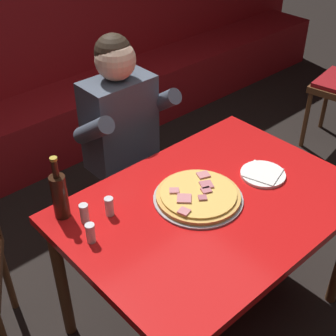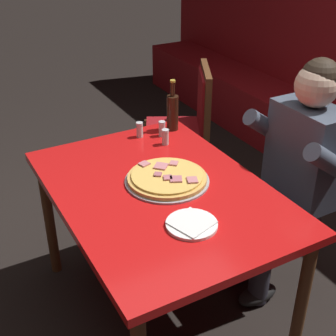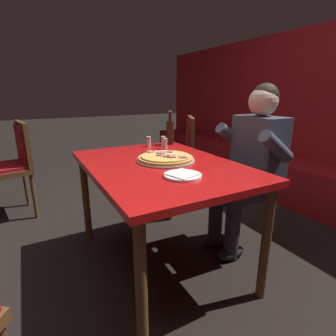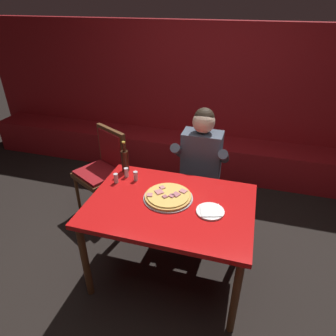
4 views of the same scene
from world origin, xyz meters
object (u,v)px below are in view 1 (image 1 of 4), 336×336
pizza (198,196)px  shaker_oregano (84,214)px  beer_bottle (60,195)px  diner_seated_blue_shirt (130,141)px  shaker_red_pepper_flakes (109,207)px  plate_white_paper (263,174)px  main_dining_table (212,217)px  shaker_parmesan (91,234)px

pizza → shaker_oregano: bearing=154.4°
beer_bottle → diner_seated_blue_shirt: bearing=28.7°
pizza → shaker_red_pepper_flakes: shaker_red_pepper_flakes is taller
beer_bottle → plate_white_paper: bearing=-24.6°
pizza → shaker_oregano: 0.49m
pizza → beer_bottle: (-0.49, 0.31, 0.09)m
shaker_red_pepper_flakes → main_dining_table: bearing=-32.0°
pizza → diner_seated_blue_shirt: bearing=78.6°
plate_white_paper → shaker_red_pepper_flakes: (-0.69, 0.26, 0.03)m
main_dining_table → shaker_red_pepper_flakes: 0.46m
pizza → diner_seated_blue_shirt: size_ratio=0.31×
beer_bottle → shaker_red_pepper_flakes: bearing=-40.5°
shaker_red_pepper_flakes → shaker_parmesan: same height
plate_white_paper → shaker_red_pepper_flakes: shaker_red_pepper_flakes is taller
shaker_oregano → diner_seated_blue_shirt: diner_seated_blue_shirt is taller
beer_bottle → shaker_parmesan: beer_bottle is taller
diner_seated_blue_shirt → plate_white_paper: bearing=-73.3°
plate_white_paper → diner_seated_blue_shirt: diner_seated_blue_shirt is taller
shaker_parmesan → diner_seated_blue_shirt: bearing=41.4°
main_dining_table → pizza: pizza is taller
pizza → shaker_parmesan: (-0.49, 0.10, 0.02)m
plate_white_paper → diner_seated_blue_shirt: 0.76m
shaker_parmesan → beer_bottle: bearing=90.2°
shaker_red_pepper_flakes → diner_seated_blue_shirt: diner_seated_blue_shirt is taller
main_dining_table → shaker_oregano: (-0.48, 0.27, 0.12)m
pizza → shaker_parmesan: shaker_parmesan is taller
pizza → main_dining_table: bearing=-59.8°
pizza → diner_seated_blue_shirt: diner_seated_blue_shirt is taller
plate_white_paper → diner_seated_blue_shirt: size_ratio=0.16×
plate_white_paper → shaker_parmesan: 0.86m
main_dining_table → plate_white_paper: bearing=-4.1°
plate_white_paper → shaker_oregano: shaker_oregano is taller
main_dining_table → shaker_parmesan: (-0.52, 0.16, 0.12)m
diner_seated_blue_shirt → shaker_parmesan: bearing=-138.6°
beer_bottle → shaker_oregano: (0.05, -0.09, -0.07)m
main_dining_table → shaker_parmesan: shaker_parmesan is taller
shaker_red_pepper_flakes → diner_seated_blue_shirt: bearing=44.6°
shaker_oregano → beer_bottle: bearing=117.4°
main_dining_table → shaker_red_pepper_flakes: shaker_red_pepper_flakes is taller
shaker_oregano → diner_seated_blue_shirt: bearing=37.1°
shaker_parmesan → plate_white_paper: bearing=-12.0°
beer_bottle → shaker_parmesan: size_ratio=3.40×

